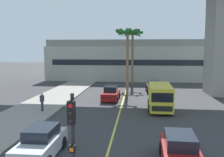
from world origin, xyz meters
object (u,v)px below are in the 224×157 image
at_px(car_queue_front, 180,152).
at_px(palm_tree_mid_median, 128,38).
at_px(car_queue_second, 111,94).
at_px(delivery_van, 160,96).
at_px(palm_tree_near_median, 132,41).
at_px(pedestrian_mid_block, 42,102).
at_px(car_queue_fourth, 153,87).
at_px(traffic_light_median_near, 72,139).
at_px(car_queue_third, 41,143).

relative_size(car_queue_front, palm_tree_mid_median, 0.50).
relative_size(car_queue_front, car_queue_second, 1.01).
height_order(car_queue_second, palm_tree_mid_median, palm_tree_mid_median).
xyz_separation_m(delivery_van, palm_tree_mid_median, (-3.36, 7.75, 5.71)).
relative_size(palm_tree_near_median, pedestrian_mid_block, 5.29).
bearing_deg(car_queue_fourth, traffic_light_median_near, -99.33).
height_order(car_queue_front, pedestrian_mid_block, pedestrian_mid_block).
height_order(car_queue_front, car_queue_fourth, same).
relative_size(car_queue_fourth, traffic_light_median_near, 0.99).
xyz_separation_m(traffic_light_median_near, palm_tree_near_median, (1.25, 31.60, 4.30)).
relative_size(traffic_light_median_near, palm_tree_near_median, 0.49).
bearing_deg(traffic_light_median_near, car_queue_third, 122.47).
height_order(car_queue_second, car_queue_third, same).
distance_m(car_queue_second, palm_tree_near_median, 13.46).
bearing_deg(delivery_van, car_queue_second, 139.92).
height_order(car_queue_third, palm_tree_near_median, palm_tree_near_median).
bearing_deg(car_queue_fourth, palm_tree_mid_median, -148.22).
distance_m(car_queue_third, traffic_light_median_near, 5.80).
height_order(car_queue_fourth, palm_tree_mid_median, palm_tree_mid_median).
xyz_separation_m(car_queue_fourth, pedestrian_mid_block, (-10.56, -11.89, 0.28)).
distance_m(car_queue_third, palm_tree_mid_median, 20.16).
distance_m(car_queue_fourth, delivery_van, 9.84).
height_order(traffic_light_median_near, palm_tree_mid_median, palm_tree_mid_median).
bearing_deg(car_queue_third, delivery_van, 57.19).
height_order(delivery_van, palm_tree_near_median, palm_tree_near_median).
bearing_deg(car_queue_third, car_queue_front, -3.60).
height_order(car_queue_second, traffic_light_median_near, traffic_light_median_near).
bearing_deg(pedestrian_mid_block, car_queue_front, -41.77).
height_order(car_queue_fourth, pedestrian_mid_block, pedestrian_mid_block).
xyz_separation_m(car_queue_front, palm_tree_near_median, (-2.92, 27.45, 6.30)).
xyz_separation_m(car_queue_fourth, palm_tree_near_median, (-2.94, 6.14, 6.30)).
xyz_separation_m(palm_tree_mid_median, pedestrian_mid_block, (-7.21, -9.81, -6.00)).
xyz_separation_m(car_queue_third, car_queue_fourth, (7.11, 20.87, 0.00)).
distance_m(traffic_light_median_near, palm_tree_mid_median, 23.79).
distance_m(car_queue_front, palm_tree_near_median, 28.31).
bearing_deg(delivery_van, traffic_light_median_near, -105.01).
bearing_deg(car_queue_front, car_queue_third, 176.40).
relative_size(palm_tree_mid_median, pedestrian_mid_block, 5.09).
height_order(palm_tree_near_median, palm_tree_mid_median, palm_tree_near_median).
bearing_deg(car_queue_fourth, delivery_van, -89.96).
distance_m(delivery_van, palm_tree_near_median, 17.21).
distance_m(car_queue_second, delivery_van, 6.63).
distance_m(palm_tree_mid_median, pedestrian_mid_block, 13.58).
bearing_deg(pedestrian_mid_block, delivery_van, 11.05).
height_order(delivery_van, palm_tree_mid_median, palm_tree_mid_median).
height_order(car_queue_third, pedestrian_mid_block, pedestrian_mid_block).
distance_m(palm_tree_near_median, palm_tree_mid_median, 8.23).
xyz_separation_m(car_queue_third, palm_tree_mid_median, (3.75, 18.79, 6.28)).
relative_size(delivery_van, pedestrian_mid_block, 3.26).
bearing_deg(car_queue_third, car_queue_fourth, 71.19).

